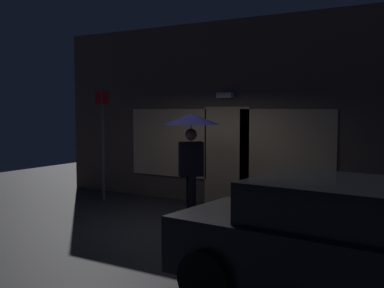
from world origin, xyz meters
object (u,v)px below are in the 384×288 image
object	(u,v)px
street_sign_post	(103,137)
sidewalk_bollard	(273,203)
person_with_umbrella	(191,135)
parked_car	(356,245)

from	to	relation	value
street_sign_post	sidewalk_bollard	world-z (taller)	street_sign_post
person_with_umbrella	street_sign_post	xyz separation A→B (m)	(-2.70, 0.46, -0.15)
person_with_umbrella	street_sign_post	bearing A→B (deg)	-53.48
street_sign_post	sidewalk_bollard	bearing A→B (deg)	3.37
person_with_umbrella	sidewalk_bollard	world-z (taller)	person_with_umbrella
sidewalk_bollard	person_with_umbrella	bearing A→B (deg)	-153.99
person_with_umbrella	sidewalk_bollard	distance (m)	2.07
street_sign_post	parked_car	bearing A→B (deg)	-26.29
parked_car	sidewalk_bollard	world-z (taller)	parked_car
person_with_umbrella	parked_car	size ratio (longest dim) A/B	0.51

